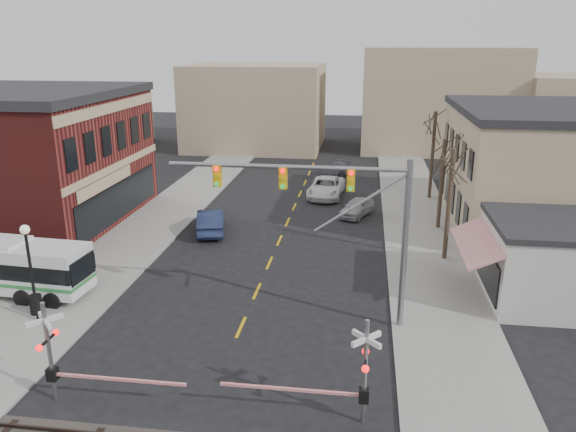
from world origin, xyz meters
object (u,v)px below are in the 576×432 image
object	(u,v)px
street_lamp	(28,254)
traffic_signal_mast	(340,206)
trash_bin	(36,304)
car_c	(326,187)
rr_crossing_west	(60,354)
car_a	(357,207)
rr_crossing_east	(352,373)
pedestrian_far	(78,261)
car_d	(336,170)
car_b	(211,221)
pedestrian_near	(72,273)

from	to	relation	value
street_lamp	traffic_signal_mast	bearing A→B (deg)	7.69
trash_bin	car_c	world-z (taller)	car_c
car_c	rr_crossing_west	bearing A→B (deg)	-99.93
car_a	traffic_signal_mast	bearing A→B (deg)	-69.90
rr_crossing_west	rr_crossing_east	bearing A→B (deg)	1.33
traffic_signal_mast	pedestrian_far	world-z (taller)	traffic_signal_mast
traffic_signal_mast	car_d	xyz separation A→B (m)	(-1.71, 29.81, -5.11)
trash_bin	car_d	bearing A→B (deg)	67.59
traffic_signal_mast	car_b	distance (m)	16.03
rr_crossing_east	pedestrian_far	xyz separation A→B (m)	(-15.65, 10.70, -1.03)
pedestrian_near	pedestrian_far	size ratio (longest dim) A/B	0.94
car_b	pedestrian_near	world-z (taller)	car_b
street_lamp	pedestrian_near	distance (m)	4.71
street_lamp	car_b	bearing A→B (deg)	71.44
rr_crossing_east	pedestrian_near	size ratio (longest dim) A/B	3.68
traffic_signal_mast	rr_crossing_west	world-z (taller)	traffic_signal_mast
car_b	pedestrian_far	distance (m)	10.01
traffic_signal_mast	car_c	xyz separation A→B (m)	(-2.12, 22.39, -4.97)
rr_crossing_west	car_d	bearing A→B (deg)	77.93
car_c	car_d	world-z (taller)	car_c
trash_bin	pedestrian_near	world-z (taller)	pedestrian_near
traffic_signal_mast	pedestrian_near	size ratio (longest dim) A/B	7.12
street_lamp	pedestrian_near	world-z (taller)	street_lamp
rr_crossing_west	car_d	distance (m)	38.08
car_b	rr_crossing_east	bearing A→B (deg)	104.03
pedestrian_near	traffic_signal_mast	bearing A→B (deg)	-101.68
car_a	car_b	bearing A→B (deg)	-130.49
rr_crossing_west	car_b	xyz separation A→B (m)	(0.25, 19.39, -1.14)
car_a	car_d	world-z (taller)	car_a
rr_crossing_west	rr_crossing_east	size ratio (longest dim) A/B	1.00
trash_bin	car_a	size ratio (longest dim) A/B	0.24
rr_crossing_east	street_lamp	distance (m)	15.92
car_d	pedestrian_far	world-z (taller)	pedestrian_far
car_b	pedestrian_far	bearing A→B (deg)	43.40
rr_crossing_west	pedestrian_near	world-z (taller)	rr_crossing_west
street_lamp	car_b	world-z (taller)	street_lamp
trash_bin	car_c	bearing A→B (deg)	62.32
rr_crossing_east	trash_bin	world-z (taller)	rr_crossing_east
car_c	car_d	bearing A→B (deg)	91.12
car_c	pedestrian_near	xyz separation A→B (m)	(-12.23, -20.38, 0.07)
traffic_signal_mast	street_lamp	world-z (taller)	traffic_signal_mast
street_lamp	car_d	world-z (taller)	street_lamp
traffic_signal_mast	rr_crossing_west	xyz separation A→B (m)	(-9.67, -7.41, -3.81)
car_d	pedestrian_near	world-z (taller)	pedestrian_near
pedestrian_near	trash_bin	bearing A→B (deg)	173.31
pedestrian_far	car_a	bearing A→B (deg)	-8.29
car_c	pedestrian_far	distance (m)	22.71
street_lamp	car_c	xyz separation A→B (m)	(11.96, 24.29, -2.68)
car_c	pedestrian_near	distance (m)	23.77
rr_crossing_east	car_a	world-z (taller)	rr_crossing_east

